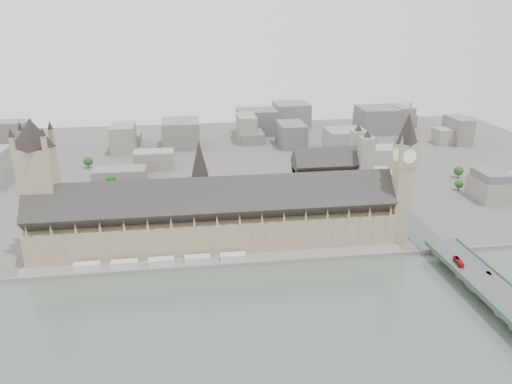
{
  "coord_description": "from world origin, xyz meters",
  "views": [
    {
      "loc": [
        -18.01,
        -321.2,
        169.24
      ],
      "look_at": [
        33.23,
        40.06,
        34.28
      ],
      "focal_mm": 35.0,
      "sensor_mm": 36.0,
      "label": 1
    }
  ],
  "objects": [
    {
      "name": "ground",
      "position": [
        0.0,
        0.0,
        0.0
      ],
      "size": [
        900.0,
        900.0,
        0.0
      ],
      "primitive_type": "plane",
      "color": "#595651",
      "rests_on": "ground"
    },
    {
      "name": "embankment_wall",
      "position": [
        0.0,
        -15.0,
        1.5
      ],
      "size": [
        600.0,
        1.5,
        3.0
      ],
      "primitive_type": "cube",
      "color": "slate",
      "rests_on": "ground"
    },
    {
      "name": "river_terrace",
      "position": [
        0.0,
        -7.5,
        1.0
      ],
      "size": [
        270.0,
        15.0,
        2.0
      ],
      "primitive_type": "cube",
      "color": "slate",
      "rests_on": "ground"
    },
    {
      "name": "terrace_tents",
      "position": [
        -40.0,
        -7.0,
        4.0
      ],
      "size": [
        118.0,
        7.0,
        4.0
      ],
      "color": "silver",
      "rests_on": "river_terrace"
    },
    {
      "name": "palace_of_westminster",
      "position": [
        0.0,
        19.7,
        22.71
      ],
      "size": [
        265.0,
        40.73,
        55.44
      ],
      "color": "tan",
      "rests_on": "ground"
    },
    {
      "name": "elizabeth_tower",
      "position": [
        138.0,
        8.0,
        58.09
      ],
      "size": [
        17.0,
        17.0,
        107.5
      ],
      "color": "tan",
      "rests_on": "ground"
    },
    {
      "name": "victoria_tower",
      "position": [
        -122.0,
        26.0,
        55.2
      ],
      "size": [
        30.0,
        30.0,
        100.0
      ],
      "color": "tan",
      "rests_on": "ground"
    },
    {
      "name": "central_tower",
      "position": [
        -10.0,
        26.0,
        57.92
      ],
      "size": [
        13.0,
        13.0,
        48.0
      ],
      "color": "tan",
      "rests_on": "ground"
    },
    {
      "name": "westminster_bridge",
      "position": [
        162.0,
        -87.5,
        5.12
      ],
      "size": [
        25.0,
        325.0,
        10.25
      ],
      "primitive_type": "cube",
      "color": "#474749",
      "rests_on": "ground"
    },
    {
      "name": "westminster_abbey",
      "position": [
        110.92,
        95.0,
        25.08
      ],
      "size": [
        68.0,
        36.0,
        64.0
      ],
      "color": "#9C958C",
      "rests_on": "ground"
    },
    {
      "name": "city_skyline_inland",
      "position": [
        0.0,
        245.0,
        19.0
      ],
      "size": [
        720.0,
        360.0,
        38.0
      ],
      "primitive_type": null,
      "color": "gray",
      "rests_on": "ground"
    },
    {
      "name": "park_trees",
      "position": [
        -10.0,
        60.0,
        7.5
      ],
      "size": [
        110.0,
        30.0,
        15.0
      ],
      "primitive_type": null,
      "color": "#174016",
      "rests_on": "ground"
    },
    {
      "name": "red_bus_north",
      "position": [
        155.53,
        -50.39,
        11.97
      ],
      "size": [
        4.49,
        12.6,
        3.43
      ],
      "primitive_type": "imported",
      "rotation": [
        0.0,
        0.0,
        -0.13
      ],
      "color": "red",
      "rests_on": "westminster_bridge"
    },
    {
      "name": "car_silver",
      "position": [
        168.23,
        -65.19,
        10.88
      ],
      "size": [
        1.87,
        3.98,
        1.26
      ],
      "primitive_type": "imported",
      "rotation": [
        0.0,
        0.0,
        0.14
      ],
      "color": "gray",
      "rests_on": "westminster_bridge"
    }
  ]
}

